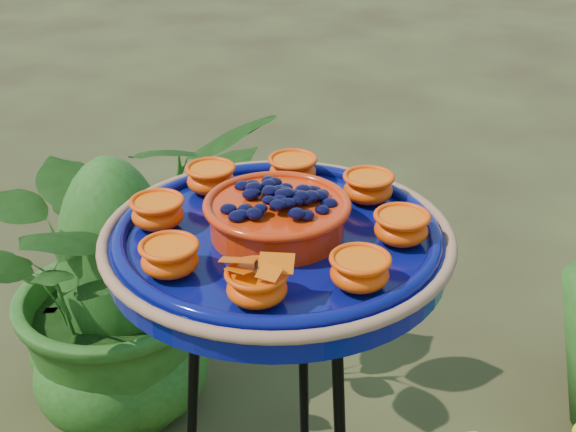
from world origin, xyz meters
name	(u,v)px	position (x,y,z in m)	size (l,w,h in m)	color
feeder_dish	(277,235)	(-0.04, -0.01, 0.88)	(0.49, 0.49, 0.10)	#070D58
shrub_back_left	(117,264)	(-0.54, 0.66, 0.39)	(0.70, 0.61, 0.78)	#204612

